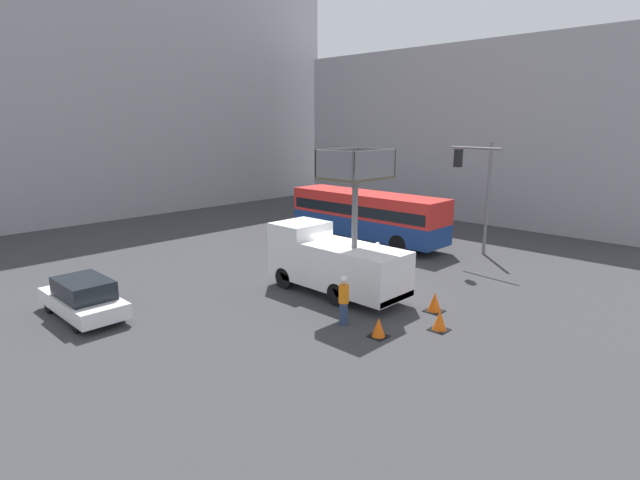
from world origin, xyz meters
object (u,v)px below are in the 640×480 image
Objects in this scene: road_worker_near_truck at (344,300)px; traffic_cone_mid_road at (435,303)px; traffic_cone_near_truck at (440,321)px; city_bus at (367,213)px; traffic_cone_far_side at (379,328)px; utility_truck at (334,258)px; road_worker_directing at (377,260)px; parked_car_curbside at (83,298)px; traffic_light_pole at (478,181)px.

road_worker_near_truck is 3.91m from traffic_cone_mid_road.
traffic_cone_near_truck is at bearing 154.15° from road_worker_near_truck.
city_bus reaches higher than traffic_cone_mid_road.
utility_truck is at bearing 61.49° from traffic_cone_far_side.
traffic_cone_near_truck is at bearing -31.53° from traffic_cone_far_side.
parked_car_curbside is at bearing -109.70° from road_worker_directing.
road_worker_near_truck is at bearing -174.52° from traffic_light_pole.
city_bus reaches higher than road_worker_near_truck.
traffic_cone_mid_road is at bearing -74.85° from utility_truck.
city_bus is 14.73× the size of traffic_cone_far_side.
utility_truck reaches higher than road_worker_directing.
city_bus is at bearing 30.68° from utility_truck.
traffic_light_pole is 19.84m from parked_car_curbside.
traffic_light_pole is 3.36× the size of road_worker_near_truck.
parked_car_curbside is (-9.80, 9.31, 0.40)m from traffic_cone_mid_road.
traffic_light_pole is 8.06× the size of traffic_cone_mid_road.
parked_car_curbside is (-8.33, 10.42, 0.42)m from traffic_cone_near_truck.
city_bus is at bearing 49.95° from traffic_cone_near_truck.
traffic_light_pole is at bearing -170.06° from city_bus.
road_worker_near_truck is at bearing -131.54° from utility_truck.
utility_truck reaches higher than traffic_cone_mid_road.
traffic_cone_near_truck is (-8.77, -10.44, -1.49)m from city_bus.
city_bus is 13.24m from road_worker_near_truck.
city_bus is 5.80× the size of road_worker_directing.
road_worker_directing is 6.34m from traffic_cone_near_truck.
traffic_cone_mid_road is (3.47, -1.70, -0.57)m from road_worker_near_truck.
road_worker_near_truck is at bearing 153.94° from traffic_cone_mid_road.
utility_truck reaches higher than traffic_cone_far_side.
traffic_light_pole is (9.81, -1.44, 2.61)m from utility_truck.
utility_truck is 3.54m from road_worker_near_truck.
utility_truck is at bearing -86.77° from road_worker_directing.
utility_truck is at bearing 171.64° from traffic_light_pole.
traffic_cone_near_truck is at bearing -142.96° from traffic_cone_mid_road.
traffic_light_pole is (1.34, -6.47, 2.36)m from city_bus.
road_worker_directing is at bearing -0.45° from utility_truck.
parked_car_curbside is (-8.63, 5.01, -0.82)m from utility_truck.
city_bus is at bearing 136.43° from road_worker_directing.
utility_truck is 5.56m from traffic_cone_near_truck.
city_bus is 14.25m from traffic_cone_far_side.
road_worker_near_truck is 5.91m from road_worker_directing.
traffic_cone_mid_road is at bearing -19.63° from road_worker_directing.
traffic_cone_near_truck is at bearing -51.35° from parked_car_curbside.
traffic_light_pole reaches higher than road_worker_near_truck.
parked_car_curbside is at bearing 128.65° from traffic_cone_near_truck.
city_bus is at bearing 40.62° from traffic_cone_far_side.
traffic_cone_near_truck is 1.05× the size of traffic_cone_far_side.
road_worker_directing is 0.41× the size of parked_car_curbside.
road_worker_directing reaches higher than traffic_cone_mid_road.
traffic_cone_far_side is 11.19m from parked_car_curbside.
road_worker_near_truck reaches higher than parked_car_curbside.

